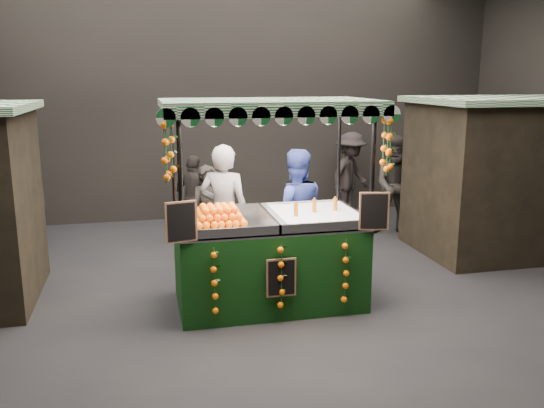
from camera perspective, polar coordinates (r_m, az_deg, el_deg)
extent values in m
plane|color=black|center=(7.69, -0.24, -9.88)|extent=(12.00, 12.00, 0.00)
cube|color=black|center=(12.05, -5.59, 10.42)|extent=(12.00, 0.10, 5.00)
cube|color=black|center=(10.47, 22.01, 2.37)|extent=(2.80, 2.00, 2.50)
cube|color=#135923|center=(10.34, 22.60, 9.47)|extent=(3.00, 2.20, 0.10)
cube|color=black|center=(7.56, -0.33, -5.96)|extent=(2.35, 1.28, 1.07)
cube|color=silver|center=(7.40, -0.34, -1.87)|extent=(2.35, 1.28, 0.04)
cylinder|color=black|center=(6.61, -8.91, -2.07)|extent=(0.05, 0.05, 2.57)
cylinder|color=black|center=(7.13, 9.77, -1.02)|extent=(0.05, 0.05, 2.57)
cylinder|color=black|center=(7.79, -9.58, 0.14)|extent=(0.05, 0.05, 2.57)
cylinder|color=black|center=(8.24, 6.52, 0.91)|extent=(0.05, 0.05, 2.57)
cube|color=#135923|center=(7.17, -0.35, 9.97)|extent=(2.62, 1.55, 0.09)
cube|color=white|center=(7.55, 4.42, -1.12)|extent=(1.05, 1.16, 0.09)
cube|color=black|center=(6.53, -8.97, -1.76)|extent=(0.36, 0.10, 0.47)
cube|color=black|center=(7.06, 10.06, -0.71)|extent=(0.36, 0.10, 0.47)
cube|color=black|center=(6.91, 0.92, -7.30)|extent=(0.36, 0.03, 0.47)
imported|color=gray|center=(8.34, -4.77, -0.91)|extent=(0.86, 0.74, 2.00)
imported|color=navy|center=(8.52, 2.29, -0.91)|extent=(0.99, 0.81, 1.91)
imported|color=black|center=(9.05, -6.22, -1.19)|extent=(0.59, 0.40, 1.60)
imported|color=#2C2824|center=(11.02, 12.30, 1.81)|extent=(1.12, 1.01, 1.87)
imported|color=#2D2925|center=(10.45, -7.66, 0.54)|extent=(0.94, 0.89, 1.56)
imported|color=#2A2322|center=(12.10, 7.78, 2.78)|extent=(1.34, 1.26, 1.81)
imported|color=#282321|center=(10.90, -23.57, 0.81)|extent=(1.06, 0.94, 1.83)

